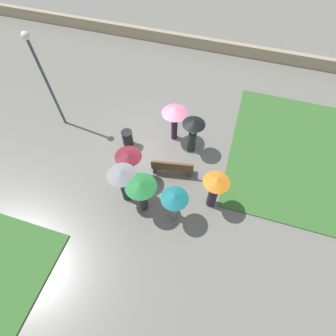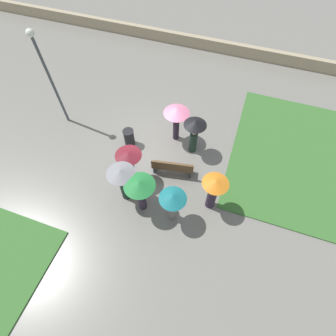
% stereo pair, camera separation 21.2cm
% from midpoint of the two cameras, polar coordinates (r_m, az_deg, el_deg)
% --- Properties ---
extents(ground_plane, '(90.00, 90.00, 0.00)m').
position_cam_midpoint_polar(ground_plane, '(12.61, -3.81, 4.24)').
color(ground_plane, slate).
extents(lawn_patch_near, '(7.99, 7.55, 0.06)m').
position_cam_midpoint_polar(lawn_patch_near, '(14.00, 29.49, 1.82)').
color(lawn_patch_near, '#386B2D').
rests_on(lawn_patch_near, ground_plane).
extents(parapet_wall, '(45.00, 0.35, 0.74)m').
position_cam_midpoint_polar(parapet_wall, '(18.92, 5.99, 25.54)').
color(parapet_wall, tan).
rests_on(parapet_wall, ground_plane).
extents(park_bench, '(1.86, 0.73, 0.90)m').
position_cam_midpoint_polar(park_bench, '(11.37, 0.42, 0.16)').
color(park_bench, brown).
rests_on(park_bench, ground_plane).
extents(lamp_post, '(0.32, 0.32, 4.75)m').
position_cam_midpoint_polar(lamp_post, '(12.90, -26.14, 18.25)').
color(lamp_post, '#474C51').
rests_on(lamp_post, ground_plane).
extents(trash_bin, '(0.52, 0.52, 0.88)m').
position_cam_midpoint_polar(trash_bin, '(12.57, -9.27, 6.37)').
color(trash_bin, '#232326').
rests_on(trash_bin, ground_plane).
extents(crowd_person_maroon, '(1.07, 1.07, 1.80)m').
position_cam_midpoint_polar(crowd_person_maroon, '(10.63, -9.04, 1.67)').
color(crowd_person_maroon, '#282D47').
rests_on(crowd_person_maroon, ground_plane).
extents(crowd_person_pink, '(1.18, 1.18, 1.93)m').
position_cam_midpoint_polar(crowd_person_pink, '(11.90, 0.96, 11.47)').
color(crowd_person_pink, '#2D2333').
rests_on(crowd_person_pink, ground_plane).
extents(crowd_person_green, '(1.17, 1.17, 1.97)m').
position_cam_midpoint_polar(crowd_person_green, '(9.66, -6.45, -4.62)').
color(crowd_person_green, '#2D2333').
rests_on(crowd_person_green, ground_plane).
extents(crowd_person_teal, '(1.02, 1.02, 1.83)m').
position_cam_midpoint_polar(crowd_person_teal, '(9.53, 0.79, -7.18)').
color(crowd_person_teal, slate).
rests_on(crowd_person_teal, ground_plane).
extents(crowd_person_black, '(1.00, 1.00, 1.92)m').
position_cam_midpoint_polar(crowd_person_black, '(11.60, 4.97, 8.18)').
color(crowd_person_black, '#1E3328').
rests_on(crowd_person_black, ground_plane).
extents(crowd_person_grey, '(1.10, 1.10, 1.97)m').
position_cam_midpoint_polar(crowd_person_grey, '(10.11, -10.39, -2.56)').
color(crowd_person_grey, '#1E3328').
rests_on(crowd_person_grey, ground_plane).
extents(crowd_person_orange, '(1.00, 1.00, 1.93)m').
position_cam_midpoint_polar(crowd_person_orange, '(10.03, 9.56, -4.30)').
color(crowd_person_orange, '#2D2333').
rests_on(crowd_person_orange, ground_plane).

